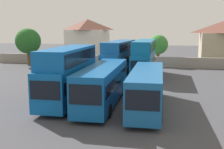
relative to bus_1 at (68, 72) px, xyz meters
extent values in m
plane|color=#424247|center=(3.42, 17.62, -2.81)|extent=(140.00, 140.00, 0.00)
cube|color=gray|center=(3.42, 25.21, -1.91)|extent=(56.00, 0.50, 1.80)
cube|color=#0C56A4|center=(0.00, -0.09, -0.91)|extent=(2.98, 10.18, 3.08)
cube|color=black|center=(0.20, -5.15, -0.54)|extent=(2.28, 0.17, 1.38)
cube|color=black|center=(0.00, -0.09, -0.54)|extent=(2.98, 9.37, 0.97)
cube|color=#0C56A4|center=(-0.01, 0.16, 1.40)|extent=(2.90, 9.67, 1.55)
cube|color=black|center=(-0.01, 0.16, 1.40)|extent=(2.98, 9.17, 1.09)
cylinder|color=black|center=(1.31, -3.16, -2.26)|extent=(0.34, 1.11, 1.10)
cylinder|color=black|center=(-1.07, -3.26, -2.26)|extent=(0.34, 1.11, 1.10)
cylinder|color=black|center=(1.07, 3.08, -2.26)|extent=(0.34, 1.11, 1.10)
cylinder|color=black|center=(-1.31, 2.99, -2.26)|extent=(0.34, 1.11, 1.10)
cube|color=#0D5197|center=(3.22, 0.01, -0.90)|extent=(3.03, 11.73, 3.09)
cube|color=black|center=(3.45, -5.82, -0.53)|extent=(2.26, 0.17, 1.39)
cube|color=black|center=(3.22, 0.01, -0.53)|extent=(3.03, 10.80, 0.97)
cylinder|color=black|center=(4.54, -3.54, -2.26)|extent=(0.34, 1.11, 1.10)
cylinder|color=black|center=(2.18, -3.64, -2.26)|extent=(0.34, 1.11, 1.10)
cylinder|color=black|center=(4.26, 3.67, -2.26)|extent=(0.34, 1.11, 1.10)
cylinder|color=black|center=(1.89, 3.57, -2.26)|extent=(0.34, 1.11, 1.10)
cube|color=#165899|center=(7.09, -0.52, -0.98)|extent=(2.99, 11.30, 2.94)
cube|color=black|center=(7.34, -6.13, -0.62)|extent=(2.19, 0.18, 1.33)
cube|color=black|center=(7.09, -0.52, -0.62)|extent=(2.99, 10.41, 0.93)
cylinder|color=black|center=(8.39, -3.93, -2.26)|extent=(0.35, 1.11, 1.10)
cylinder|color=black|center=(6.10, -4.04, -2.26)|extent=(0.35, 1.11, 1.10)
cylinder|color=black|center=(8.07, 3.00, -2.26)|extent=(0.35, 1.11, 1.10)
cylinder|color=black|center=(5.79, 2.90, -2.26)|extent=(0.35, 1.11, 1.10)
cube|color=#175695|center=(1.69, 14.97, -0.89)|extent=(3.00, 11.46, 3.11)
cube|color=black|center=(1.43, 9.28, -0.52)|extent=(2.18, 0.18, 1.40)
cube|color=black|center=(1.69, 14.97, -0.52)|extent=(3.00, 10.56, 0.98)
cube|color=#175695|center=(1.71, 15.26, 1.38)|extent=(2.93, 10.89, 1.44)
cube|color=black|center=(1.71, 15.26, 1.38)|extent=(2.99, 10.33, 1.01)
cylinder|color=black|center=(2.67, 11.40, -2.26)|extent=(0.35, 1.11, 1.10)
cylinder|color=black|center=(0.39, 11.51, -2.26)|extent=(0.35, 1.11, 1.10)
cylinder|color=black|center=(3.00, 18.44, -2.26)|extent=(0.35, 1.11, 1.10)
cylinder|color=black|center=(0.72, 18.54, -2.26)|extent=(0.35, 1.11, 1.10)
cube|color=#0E6399|center=(5.19, 15.15, -0.96)|extent=(2.55, 11.45, 2.98)
cube|color=black|center=(5.24, 9.42, -0.60)|extent=(2.14, 0.10, 1.34)
cube|color=black|center=(5.19, 15.15, -0.60)|extent=(2.58, 10.54, 0.94)
cube|color=#0E6399|center=(5.18, 15.44, 1.37)|extent=(2.50, 10.88, 1.68)
cube|color=black|center=(5.18, 15.44, 1.37)|extent=(2.58, 10.31, 1.18)
cylinder|color=black|center=(6.34, 11.62, -2.26)|extent=(0.31, 1.10, 1.10)
cylinder|color=black|center=(4.10, 11.60, -2.26)|extent=(0.31, 1.10, 1.10)
cylinder|color=black|center=(6.27, 18.71, -2.26)|extent=(0.31, 1.10, 1.10)
cylinder|color=black|center=(4.03, 18.68, -2.26)|extent=(0.31, 1.10, 1.10)
cube|color=silver|center=(-9.25, 35.19, 0.35)|extent=(7.85, 7.97, 6.31)
pyramid|color=brown|center=(-9.25, 35.19, 4.62)|extent=(8.25, 8.37, 2.23)
cube|color=tan|center=(18.52, 34.56, 0.07)|extent=(8.72, 6.95, 5.76)
cylinder|color=brown|center=(-16.28, 22.21, -1.40)|extent=(0.59, 0.59, 2.80)
sphere|color=#235B23|center=(-16.28, 22.21, 1.58)|extent=(4.52, 4.52, 4.52)
cylinder|color=brown|center=(6.35, 27.71, -1.55)|extent=(0.58, 0.58, 2.52)
sphere|color=#387F33|center=(6.35, 27.71, 0.94)|extent=(3.51, 3.51, 3.51)
camera|label=1|loc=(9.18, -23.20, 3.91)|focal=44.70mm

